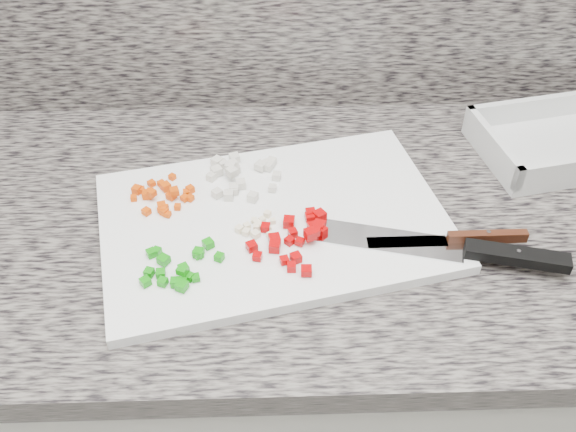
% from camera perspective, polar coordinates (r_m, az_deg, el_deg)
% --- Properties ---
extents(cabinet, '(3.92, 0.62, 0.86)m').
position_cam_1_polar(cabinet, '(1.33, 1.73, -14.74)').
color(cabinet, beige).
rests_on(cabinet, ground).
extents(countertop, '(3.96, 0.64, 0.04)m').
position_cam_1_polar(countertop, '(0.99, 2.26, -0.37)').
color(countertop, slate).
rests_on(countertop, cabinet).
extents(cutting_board, '(0.56, 0.43, 0.02)m').
position_cam_1_polar(cutting_board, '(0.94, -1.25, -0.48)').
color(cutting_board, white).
rests_on(cutting_board, countertop).
extents(carrot_pile, '(0.10, 0.10, 0.02)m').
position_cam_1_polar(carrot_pile, '(0.98, -11.13, 1.78)').
color(carrot_pile, '#D24204').
rests_on(carrot_pile, cutting_board).
extents(onion_pile, '(0.12, 0.12, 0.02)m').
position_cam_1_polar(onion_pile, '(1.00, -4.32, 3.77)').
color(onion_pile, beige).
rests_on(onion_pile, cutting_board).
extents(green_pepper_pile, '(0.11, 0.10, 0.02)m').
position_cam_1_polar(green_pepper_pile, '(0.87, -9.70, -4.51)').
color(green_pepper_pile, '#10890C').
rests_on(green_pepper_pile, cutting_board).
extents(red_pepper_pile, '(0.12, 0.13, 0.03)m').
position_cam_1_polar(red_pepper_pile, '(0.90, 0.81, -1.76)').
color(red_pepper_pile, '#AA0204').
rests_on(red_pepper_pile, cutting_board).
extents(garlic_pile, '(0.06, 0.06, 0.01)m').
position_cam_1_polar(garlic_pile, '(0.92, -2.75, -0.94)').
color(garlic_pile, '#F6E6BE').
rests_on(garlic_pile, cutting_board).
extents(chef_knife, '(0.35, 0.12, 0.02)m').
position_cam_1_polar(chef_knife, '(0.92, 15.96, -2.95)').
color(chef_knife, silver).
rests_on(chef_knife, cutting_board).
extents(paring_knife, '(0.22, 0.02, 0.02)m').
position_cam_1_polar(paring_knife, '(0.93, 15.62, -1.91)').
color(paring_knife, silver).
rests_on(paring_knife, cutting_board).
extents(tray, '(0.29, 0.23, 0.05)m').
position_cam_1_polar(tray, '(1.17, 22.83, 5.96)').
color(tray, silver).
rests_on(tray, countertop).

